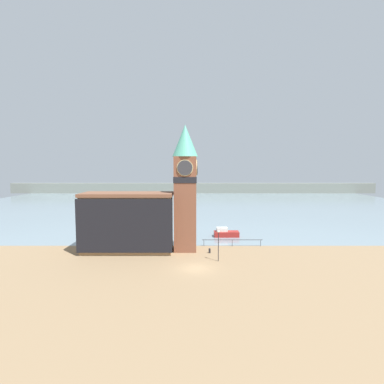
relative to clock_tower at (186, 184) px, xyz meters
name	(u,v)px	position (x,y,z in m)	size (l,w,h in m)	color
ground_plane	(196,268)	(1.52, -8.53, -10.25)	(160.00, 160.00, 0.00)	#846B4C
water	(194,203)	(1.52, 62.47, -10.25)	(160.00, 120.00, 0.00)	gray
far_shoreline	(193,188)	(1.52, 102.47, -7.75)	(180.00, 3.00, 5.00)	gray
pier_railing	(233,240)	(7.62, 2.22, -9.30)	(9.90, 0.08, 1.09)	#333338
clock_tower	(186,184)	(0.00, 0.00, 0.00)	(3.87, 3.87, 19.30)	brown
pier_building	(128,222)	(-8.79, -0.63, -5.72)	(13.87, 5.68, 9.03)	#9E754C
boat_near	(226,233)	(7.29, 9.03, -9.60)	(4.59, 1.99, 1.72)	maroon
mooring_bollard_near	(210,250)	(3.69, -1.65, -9.86)	(0.32, 0.32, 0.73)	black
lamp_post	(219,240)	(4.65, -5.59, -7.28)	(0.32, 0.32, 4.31)	black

